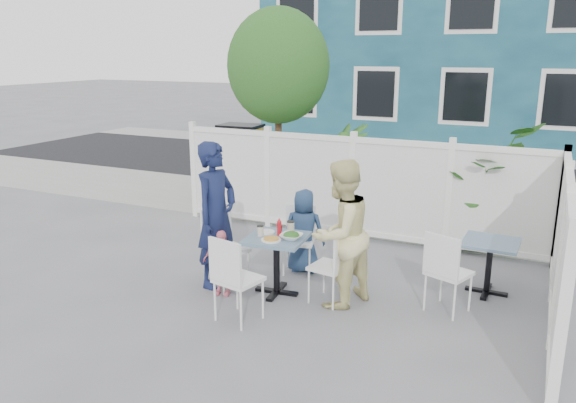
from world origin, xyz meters
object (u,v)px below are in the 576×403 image
at_px(boy, 304,231).
at_px(utility_cabinet, 241,162).
at_px(main_table, 276,250).
at_px(man, 216,215).
at_px(toddler, 222,262).
at_px(chair_back, 300,234).
at_px(chair_near, 233,274).
at_px(woman, 340,234).
at_px(spare_table, 490,253).
at_px(chair_left, 222,241).
at_px(chair_right, 335,261).

bearing_deg(boy, utility_cabinet, -61.08).
bearing_deg(main_table, man, -176.80).
height_order(man, toddler, man).
xyz_separation_m(chair_back, chair_near, (-0.03, -1.68, 0.05)).
bearing_deg(chair_back, boy, 154.52).
height_order(utility_cabinet, woman, woman).
bearing_deg(spare_table, chair_left, -159.95).
height_order(utility_cabinet, chair_left, utility_cabinet).
bearing_deg(chair_right, utility_cabinet, 50.64).
distance_m(main_table, man, 0.87).
height_order(boy, toddler, boy).
distance_m(main_table, toddler, 0.67).
distance_m(main_table, boy, 0.79).
xyz_separation_m(woman, toddler, (-1.37, -0.35, -0.45)).
xyz_separation_m(main_table, chair_back, (-0.06, 0.80, -0.05)).
height_order(utility_cabinet, chair_right, utility_cabinet).
bearing_deg(spare_table, woman, -146.22).
relative_size(chair_right, man, 0.49).
bearing_deg(boy, toddler, 49.00).
height_order(chair_left, toddler, chair_left).
distance_m(chair_near, boy, 1.67).
bearing_deg(man, woman, -80.75).
bearing_deg(boy, chair_back, -22.95).
xyz_separation_m(chair_right, boy, (-0.71, 0.75, 0.05)).
distance_m(man, boy, 1.22).
relative_size(spare_table, man, 0.37).
relative_size(utility_cabinet, chair_left, 1.42).
relative_size(woman, boy, 1.52).
distance_m(main_table, chair_back, 0.81).
bearing_deg(man, chair_back, -35.69).
bearing_deg(boy, woman, 124.30).
distance_m(chair_back, woman, 1.17).
distance_m(man, woman, 1.58).
relative_size(main_table, man, 0.41).
xyz_separation_m(chair_back, man, (-0.74, -0.85, 0.39)).
bearing_deg(main_table, utility_cabinet, 124.58).
relative_size(chair_back, boy, 0.78).
distance_m(main_table, chair_near, 0.88).
bearing_deg(chair_right, chair_near, 147.81).
bearing_deg(woman, chair_back, -110.66).
xyz_separation_m(main_table, woman, (0.78, 0.06, 0.29)).
relative_size(utility_cabinet, chair_back, 1.58).
xyz_separation_m(spare_table, boy, (-2.30, -0.29, 0.04)).
distance_m(chair_right, boy, 1.04).
relative_size(utility_cabinet, chair_near, 1.44).
xyz_separation_m(spare_table, chair_left, (-3.05, -1.11, 0.06)).
height_order(chair_near, toddler, chair_near).
xyz_separation_m(utility_cabinet, toddler, (2.14, -4.25, -0.29)).
bearing_deg(chair_left, boy, 159.76).
relative_size(chair_right, chair_near, 0.91).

